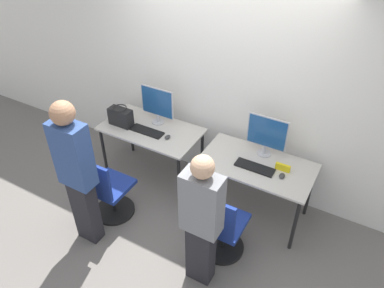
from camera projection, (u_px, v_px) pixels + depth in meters
The scene contains 16 objects.
ground_plane at pixel (187, 209), 4.57m from camera, with size 20.00×20.00×0.00m, color slate.
wall_back at pixel (221, 79), 4.29m from camera, with size 12.00×0.05×2.80m.
desk_left at pixel (151, 134), 4.68m from camera, with size 1.24×0.68×0.75m.
monitor_left at pixel (157, 104), 4.59m from camera, with size 0.45×0.16×0.48m.
keyboard_left at pixel (147, 131), 4.57m from camera, with size 0.43×0.14×0.02m.
mouse_left at pixel (167, 137), 4.46m from camera, with size 0.06×0.09×0.03m.
office_chair_left at pixel (108, 192), 4.29m from camera, with size 0.48×0.48×0.88m.
person_left at pixel (76, 171), 3.67m from camera, with size 0.36×0.23×1.74m.
desk_right at pixel (256, 170), 4.13m from camera, with size 1.24×0.68×0.75m.
monitor_right at pixel (267, 134), 4.07m from camera, with size 0.45×0.16×0.48m.
keyboard_right at pixel (255, 167), 4.03m from camera, with size 0.43×0.14×0.02m.
mouse_right at pixel (282, 176), 3.90m from camera, with size 0.06×0.09×0.03m.
office_chair_right at pixel (221, 229), 3.85m from camera, with size 0.48×0.48×0.88m.
person_right at pixel (201, 219), 3.33m from camera, with size 0.36×0.20×1.55m.
handbag at pixel (121, 117), 4.64m from camera, with size 0.30×0.18×0.25m.
placard_right at pixel (283, 167), 3.98m from camera, with size 0.16×0.03×0.08m.
Camera 1 is at (1.62, -2.75, 3.37)m, focal length 35.00 mm.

